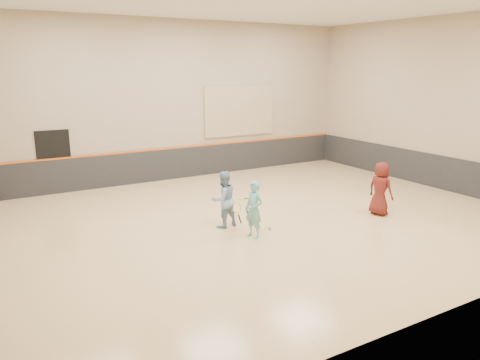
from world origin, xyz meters
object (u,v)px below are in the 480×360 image
instructor (223,199)px  young_man (380,189)px  girl (254,210)px  spare_racket (241,197)px

instructor → young_man: (4.50, -1.37, 0.01)m
instructor → young_man: 4.70m
girl → young_man: 4.22m
young_man → instructor: bearing=62.8°
girl → instructor: bearing=178.5°
instructor → spare_racket: instructor is taller
young_man → girl: bearing=76.0°
instructor → spare_racket: (1.81, 2.14, -0.70)m
girl → spare_racket: size_ratio=2.50×
instructor → spare_racket: size_ratio=2.63×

